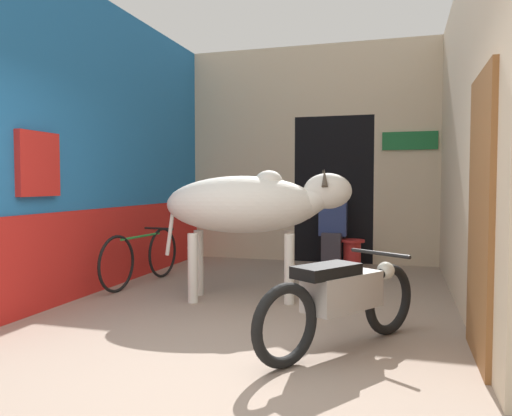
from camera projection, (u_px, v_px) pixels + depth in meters
ground_plane at (174, 375)px, 3.37m from camera, size 30.00×30.00×0.00m
wall_left_shopfront at (108, 150)px, 6.31m from camera, size 0.25×5.11×3.54m
wall_back_with_doorway at (323, 171)px, 8.42m from camera, size 4.06×0.93×3.54m
wall_right_with_door at (470, 139)px, 5.08m from camera, size 0.22×5.11×3.54m
cow at (252, 205)px, 5.52m from camera, size 2.11×1.03×1.47m
motorcycle_near at (342, 298)px, 3.87m from camera, size 1.08×1.55×0.73m
bicycle at (142, 257)px, 6.39m from camera, size 0.44×1.71×0.70m
shopkeeper_seated at (332, 225)px, 7.66m from camera, size 0.42×0.33×1.24m
plastic_stool at (352, 253)px, 7.63m from camera, size 0.38×0.38×0.43m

